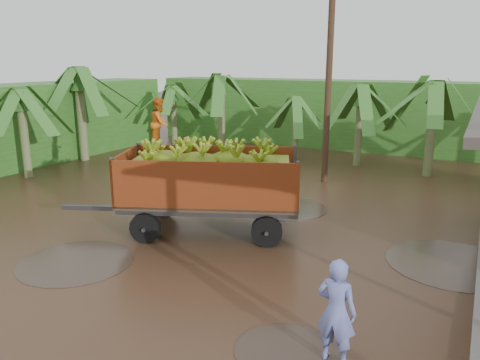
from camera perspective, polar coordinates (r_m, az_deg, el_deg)
name	(u,v)px	position (r m, az deg, el deg)	size (l,w,h in m)	color
ground	(247,255)	(11.59, 0.90, -9.11)	(100.00, 100.00, 0.00)	black
hedge_north	(347,114)	(26.53, 12.86, 7.86)	(22.00, 3.00, 3.60)	#2D661E
hedge_west	(7,126)	(23.30, -26.53, 5.88)	(3.00, 18.00, 3.60)	#2D661E
banana_trailer	(209,181)	(12.77, -3.74, -0.10)	(6.58, 3.98, 3.63)	#9A3C16
man_blue	(336,311)	(7.60, 11.67, -15.42)	(0.63, 0.42, 1.74)	#6E7CC9
utility_pole	(329,82)	(18.16, 10.74, 11.63)	(1.20, 0.24, 7.56)	#47301E
banana_plants	(194,130)	(19.13, -5.63, 6.14)	(24.89, 21.22, 4.47)	#2D661E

